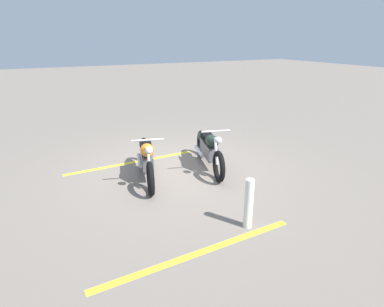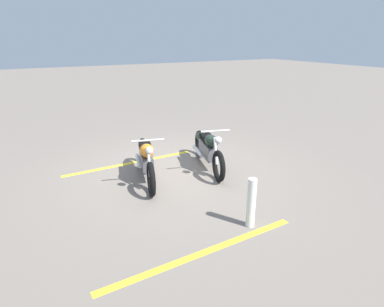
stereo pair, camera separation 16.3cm
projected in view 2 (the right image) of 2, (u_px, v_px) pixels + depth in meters
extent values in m
plane|color=slate|center=(175.00, 169.00, 7.44)|extent=(60.00, 60.00, 0.00)
torus|color=black|center=(151.00, 179.00, 6.12)|extent=(0.68, 0.28, 0.67)
torus|color=black|center=(143.00, 152.00, 7.55)|extent=(0.68, 0.28, 0.67)
cube|color=#59595E|center=(146.00, 160.00, 6.85)|extent=(0.87, 0.43, 0.32)
ellipsoid|color=orange|center=(147.00, 151.00, 6.50)|extent=(0.58, 0.41, 0.24)
ellipsoid|color=orange|center=(143.00, 145.00, 7.32)|extent=(0.60, 0.38, 0.22)
cube|color=black|center=(145.00, 145.00, 6.87)|extent=(0.49, 0.35, 0.09)
cylinder|color=silver|center=(149.00, 162.00, 6.24)|extent=(0.27, 0.13, 0.56)
cylinder|color=silver|center=(148.00, 140.00, 6.14)|extent=(0.20, 0.61, 0.04)
sphere|color=silver|center=(149.00, 151.00, 6.01)|extent=(0.15, 0.15, 0.15)
cylinder|color=silver|center=(139.00, 161.00, 7.24)|extent=(0.70, 0.27, 0.09)
torus|color=black|center=(219.00, 166.00, 6.73)|extent=(0.67, 0.29, 0.67)
torus|color=black|center=(200.00, 144.00, 8.16)|extent=(0.67, 0.29, 0.67)
cube|color=#59595E|center=(208.00, 150.00, 7.46)|extent=(0.87, 0.44, 0.32)
ellipsoid|color=black|center=(211.00, 141.00, 7.12)|extent=(0.58, 0.41, 0.24)
ellipsoid|color=black|center=(202.00, 137.00, 7.94)|extent=(0.60, 0.38, 0.22)
cube|color=black|center=(206.00, 136.00, 7.49)|extent=(0.49, 0.35, 0.09)
cylinder|color=silver|center=(216.00, 151.00, 6.86)|extent=(0.27, 0.13, 0.56)
cylinder|color=silver|center=(215.00, 131.00, 6.76)|extent=(0.20, 0.61, 0.04)
sphere|color=silver|center=(218.00, 140.00, 6.62)|extent=(0.15, 0.15, 0.15)
cylinder|color=silver|center=(198.00, 151.00, 7.85)|extent=(0.70, 0.28, 0.09)
cylinder|color=white|center=(251.00, 203.00, 5.08)|extent=(0.14, 0.14, 0.83)
cube|color=yellow|center=(131.00, 163.00, 7.81)|extent=(0.23, 3.20, 0.01)
cube|color=yellow|center=(205.00, 252.00, 4.57)|extent=(0.23, 3.20, 0.01)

